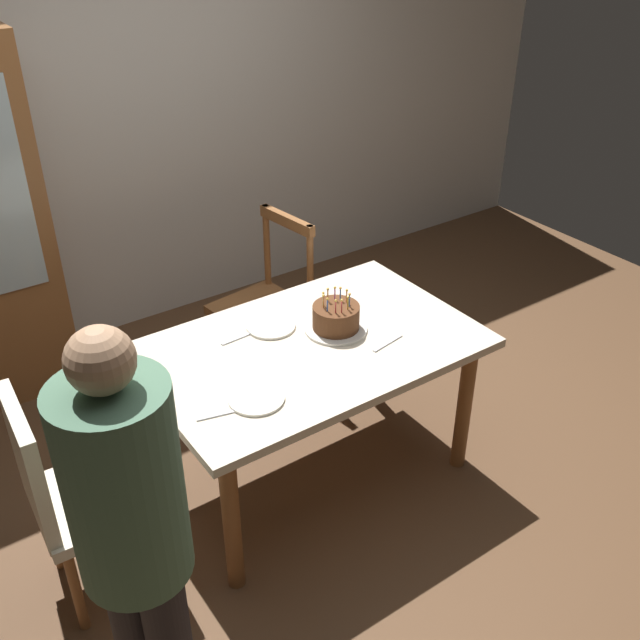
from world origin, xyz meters
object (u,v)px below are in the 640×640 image
chair_spindle_back (265,308)px  chair_upholstered (70,490)px  dining_table (311,361)px  plate_near_celebrant (256,398)px  birthday_cake (336,319)px  person_celebrant (133,534)px  plate_far_side (271,326)px

chair_spindle_back → chair_upholstered: bearing=-148.3°
chair_upholstered → dining_table: bearing=2.2°
plate_near_celebrant → chair_upholstered: bearing=166.9°
birthday_cake → person_celebrant: 1.45m
dining_table → chair_upholstered: bearing=-177.8°
plate_far_side → person_celebrant: bearing=-137.8°
dining_table → person_celebrant: person_celebrant is taller
chair_spindle_back → person_celebrant: person_celebrant is taller
dining_table → chair_spindle_back: 0.84m
person_celebrant → chair_upholstered: bearing=91.6°
person_celebrant → plate_far_side: bearing=42.2°
plate_far_side → chair_upholstered: (-1.04, -0.25, -0.21)m
dining_table → chair_upholstered: (-1.11, -0.04, -0.11)m
dining_table → plate_far_side: size_ratio=6.53×
chair_spindle_back → person_celebrant: bearing=-131.5°
chair_spindle_back → chair_upholstered: size_ratio=1.00×
chair_upholstered → person_celebrant: person_celebrant is taller
plate_near_celebrant → chair_spindle_back: size_ratio=0.23×
dining_table → birthday_cake: 0.22m
birthday_cake → plate_near_celebrant: (-0.55, -0.23, -0.05)m
birthday_cake → person_celebrant: (-1.24, -0.74, 0.10)m
birthday_cake → plate_far_side: size_ratio=1.27×
dining_table → birthday_cake: bearing=9.7°
dining_table → person_celebrant: (-1.09, -0.71, 0.25)m
dining_table → chair_spindle_back: bearing=73.3°
person_celebrant → dining_table: bearing=33.2°
plate_near_celebrant → chair_upholstered: size_ratio=0.23×
plate_near_celebrant → chair_spindle_back: chair_spindle_back is taller
plate_near_celebrant → plate_far_side: size_ratio=1.00×
birthday_cake → chair_spindle_back: 0.84m
plate_far_side → chair_spindle_back: chair_spindle_back is taller
dining_table → person_celebrant: 1.32m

